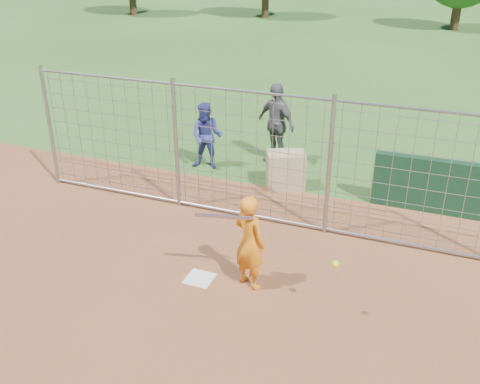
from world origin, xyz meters
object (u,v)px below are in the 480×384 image
at_px(bystander_a, 207,136).
at_px(bystander_b, 276,123).
at_px(batter, 250,242).
at_px(equipment_bin, 286,170).

relative_size(bystander_a, bystander_b, 0.81).
relative_size(batter, equipment_bin, 1.94).
relative_size(batter, bystander_b, 0.80).
height_order(batter, bystander_b, bystander_b).
xyz_separation_m(batter, bystander_b, (-1.22, 5.00, 0.19)).
bearing_deg(bystander_b, batter, -48.02).
xyz_separation_m(batter, equipment_bin, (-0.55, 3.67, -0.37)).
distance_m(batter, bystander_b, 5.15).
bearing_deg(equipment_bin, bystander_a, 145.60).
xyz_separation_m(bystander_a, bystander_b, (1.35, 0.97, 0.18)).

